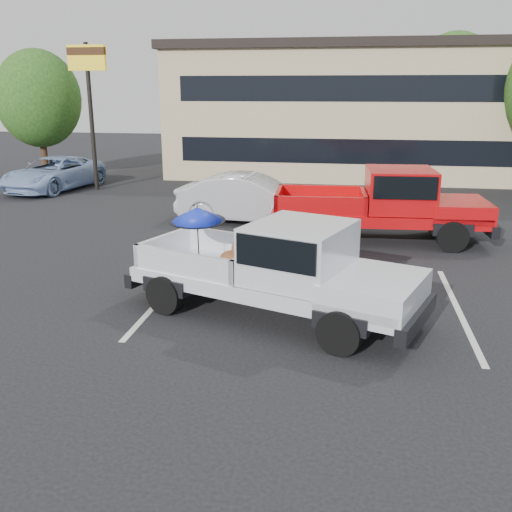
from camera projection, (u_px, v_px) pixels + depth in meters
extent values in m
plane|color=black|center=(298.00, 342.00, 9.84)|extent=(90.00, 90.00, 0.00)
cube|color=silver|center=(167.00, 293.00, 12.20)|extent=(0.12, 5.00, 0.01)
cube|color=silver|center=(458.00, 310.00, 11.27)|extent=(0.12, 5.00, 0.01)
cube|color=#C9BA86|center=(377.00, 113.00, 28.56)|extent=(20.00, 8.00, 6.00)
cube|color=black|center=(381.00, 48.00, 27.68)|extent=(20.40, 8.40, 0.40)
cube|color=black|center=(379.00, 152.00, 25.21)|extent=(18.00, 0.08, 1.10)
cube|color=black|center=(383.00, 88.00, 24.45)|extent=(18.00, 0.08, 1.10)
cylinder|color=black|center=(91.00, 118.00, 23.79)|extent=(0.18, 0.18, 6.00)
cube|color=yellow|center=(87.00, 58.00, 23.12)|extent=(1.60, 0.18, 1.00)
cube|color=#381E0C|center=(86.00, 51.00, 23.04)|extent=(1.60, 0.22, 0.30)
cylinder|color=#332114|center=(44.00, 152.00, 27.76)|extent=(0.32, 0.32, 2.42)
ellipsoid|color=#184413|center=(38.00, 99.00, 27.05)|extent=(3.96, 3.96, 4.55)
cylinder|color=#332114|center=(448.00, 141.00, 31.22)|extent=(0.32, 0.32, 2.86)
ellipsoid|color=#184413|center=(453.00, 84.00, 30.37)|extent=(4.68, 4.68, 5.38)
cylinder|color=black|center=(166.00, 294.00, 11.02)|extent=(0.81, 0.53, 0.76)
cylinder|color=black|center=(218.00, 269.00, 12.55)|extent=(0.81, 0.53, 0.76)
cylinder|color=black|center=(340.00, 332.00, 9.31)|extent=(0.81, 0.53, 0.76)
cylinder|color=black|center=(376.00, 298.00, 10.84)|extent=(0.81, 0.53, 0.76)
cube|color=white|center=(272.00, 282.00, 10.83)|extent=(5.72, 3.68, 0.28)
cube|color=white|center=(375.00, 290.00, 9.82)|extent=(2.07, 2.32, 0.46)
cube|color=black|center=(417.00, 318.00, 9.57)|extent=(0.87, 1.91, 0.30)
cube|color=black|center=(159.00, 269.00, 12.18)|extent=(0.85, 1.90, 0.28)
cube|color=white|center=(299.00, 252.00, 10.37)|extent=(2.19, 2.30, 1.05)
cube|color=black|center=(299.00, 241.00, 10.32)|extent=(2.08, 2.34, 0.55)
cube|color=black|center=(209.00, 268.00, 11.50)|extent=(2.80, 2.53, 0.10)
cube|color=white|center=(232.00, 244.00, 12.14)|extent=(2.19, 0.89, 0.50)
cube|color=white|center=(183.00, 265.00, 10.69)|extent=(2.19, 0.89, 0.50)
cube|color=white|center=(165.00, 246.00, 11.94)|extent=(0.73, 1.76, 0.50)
cube|color=white|center=(256.00, 262.00, 10.89)|extent=(0.73, 1.76, 0.50)
ellipsoid|color=brown|center=(232.00, 258.00, 11.40)|extent=(0.59, 0.55, 0.32)
cylinder|color=brown|center=(241.00, 263.00, 11.22)|extent=(0.07, 0.07, 0.24)
cylinder|color=brown|center=(245.00, 261.00, 11.36)|extent=(0.07, 0.07, 0.24)
ellipsoid|color=brown|center=(239.00, 250.00, 11.26)|extent=(0.38, 0.36, 0.43)
cylinder|color=red|center=(240.00, 243.00, 11.21)|extent=(0.21, 0.21, 0.04)
sphere|color=brown|center=(243.00, 239.00, 11.15)|extent=(0.23, 0.23, 0.23)
cone|color=black|center=(249.00, 240.00, 11.10)|extent=(0.19, 0.16, 0.11)
cone|color=black|center=(240.00, 233.00, 11.08)|extent=(0.08, 0.08, 0.12)
cone|color=black|center=(244.00, 232.00, 11.18)|extent=(0.08, 0.08, 0.12)
cylinder|color=brown|center=(224.00, 262.00, 11.52)|extent=(0.29, 0.05, 0.10)
cylinder|color=black|center=(198.00, 241.00, 11.28)|extent=(0.02, 0.10, 1.05)
cone|color=#162AC2|center=(197.00, 214.00, 11.12)|extent=(1.10, 1.12, 0.36)
cylinder|color=black|center=(197.00, 206.00, 11.08)|extent=(0.02, 0.02, 0.10)
cylinder|color=black|center=(198.00, 221.00, 11.16)|extent=(1.10, 1.10, 0.09)
cylinder|color=black|center=(303.00, 233.00, 15.59)|extent=(0.85, 0.35, 0.84)
cylinder|color=black|center=(305.00, 217.00, 17.52)|extent=(0.85, 0.35, 0.84)
cylinder|color=black|center=(452.00, 237.00, 15.17)|extent=(0.85, 0.35, 0.84)
cylinder|color=black|center=(438.00, 220.00, 17.10)|extent=(0.85, 0.35, 0.84)
cube|color=#BF0A0D|center=(376.00, 215.00, 16.25)|extent=(6.02, 2.41, 0.31)
cube|color=#BF0A0D|center=(456.00, 209.00, 15.95)|extent=(1.75, 2.19, 0.51)
cube|color=black|center=(485.00, 224.00, 15.98)|extent=(0.33, 2.16, 0.33)
cube|color=black|center=(271.00, 219.00, 16.62)|extent=(0.31, 2.16, 0.31)
cube|color=#BF0A0D|center=(400.00, 190.00, 15.97)|extent=(1.91, 2.11, 1.15)
cube|color=black|center=(400.00, 182.00, 15.91)|extent=(1.76, 2.21, 0.60)
cube|color=black|center=(320.00, 212.00, 16.40)|extent=(2.63, 2.15, 0.11)
cube|color=#BF0A0D|center=(321.00, 194.00, 17.22)|extent=(2.53, 0.24, 0.55)
cube|color=#BF0A0D|center=(320.00, 207.00, 15.39)|extent=(2.53, 0.24, 0.55)
cube|color=#BF0A0D|center=(278.00, 199.00, 16.43)|extent=(0.21, 2.03, 0.55)
cube|color=#BF0A0D|center=(363.00, 201.00, 16.18)|extent=(0.21, 2.03, 0.55)
imported|color=silver|center=(251.00, 199.00, 18.42)|extent=(4.87, 2.07, 1.56)
imported|color=#8DA8D3|center=(54.00, 174.00, 24.38)|extent=(3.11, 5.34, 1.40)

